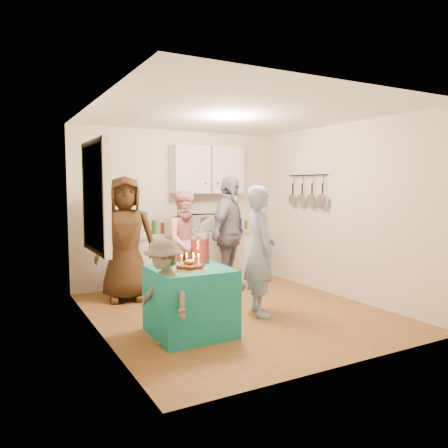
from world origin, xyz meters
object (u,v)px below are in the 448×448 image
microwave (203,223)px  woman_back_right (229,234)px  child_near_left (164,293)px  man_birthday (260,251)px  woman_back_center (187,242)px  counter (196,260)px  party_table (190,301)px  woman_back_left (126,239)px  punch_jar (200,248)px

microwave → woman_back_right: 0.68m
woman_back_right → child_near_left: 2.52m
microwave → woman_back_right: woman_back_right is taller
man_birthday → woman_back_center: bearing=30.6°
counter → child_near_left: (-1.49, -2.42, 0.14)m
counter → woman_back_center: bearing=-128.7°
man_birthday → woman_back_right: size_ratio=0.92×
microwave → party_table: bearing=-110.5°
man_birthday → child_near_left: size_ratio=1.48×
party_table → man_birthday: bearing=13.7°
counter → woman_back_right: bearing=-67.6°
woman_back_left → woman_back_right: woman_back_right is taller
counter → man_birthday: 1.98m
punch_jar → man_birthday: (0.87, 0.01, -0.09)m
counter → punch_jar: size_ratio=6.47×
woman_back_right → microwave: bearing=63.3°
woman_back_left → microwave: bearing=28.7°
microwave → woman_back_left: (-1.45, -0.41, -0.14)m
woman_back_center → woman_back_right: (0.62, -0.21, 0.11)m
punch_jar → man_birthday: size_ratio=0.20×
woman_back_left → child_near_left: 2.04m
punch_jar → child_near_left: (-0.64, -0.46, -0.36)m
party_table → child_near_left: bearing=-151.9°
counter → microwave: (0.13, 0.00, 0.62)m
counter → woman_back_left: bearing=-162.6°
woman_back_center → woman_back_right: 0.67m
microwave → party_table: 2.62m
counter → punch_jar: 2.19m
microwave → woman_back_left: 1.52m
woman_back_left → party_table: bearing=-70.4°
woman_back_left → woman_back_right: size_ratio=0.99×
party_table → child_near_left: size_ratio=0.75×
woman_back_right → child_near_left: woman_back_right is taller
microwave → man_birthday: man_birthday is taller
woman_back_left → counter: bearing=30.2°
man_birthday → child_near_left: bearing=124.6°
man_birthday → woman_back_center: size_ratio=1.05×
microwave → man_birthday: bearing=-84.8°
punch_jar → woman_back_center: bearing=71.6°
party_table → woman_back_left: woman_back_left is taller
party_table → child_near_left: child_near_left is taller
child_near_left → microwave: bearing=131.6°
party_table → woman_back_left: size_ratio=0.47×
punch_jar → woman_back_left: (-0.46, 1.54, -0.02)m
woman_back_left → woman_back_right: (1.59, -0.24, 0.01)m
counter → party_table: counter is taller
counter → woman_back_center: 0.68m
microwave → child_near_left: microwave is taller
microwave → punch_jar: size_ratio=1.53×
man_birthday → woman_back_left: (-1.33, 1.52, 0.07)m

